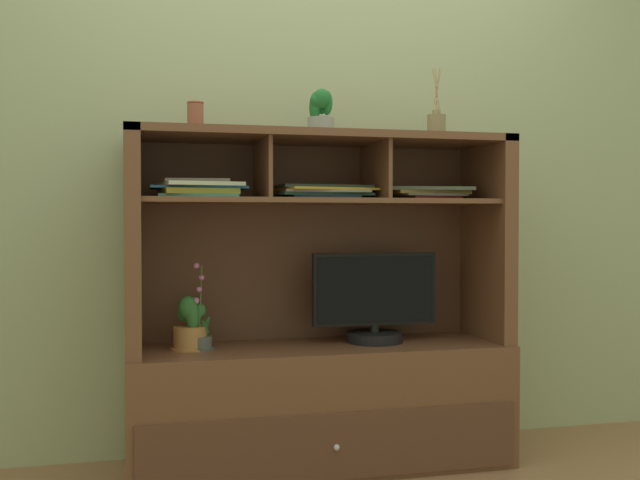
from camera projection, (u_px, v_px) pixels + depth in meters
floor_plane at (320, 467)px, 3.07m from camera, size 6.00×6.00×0.02m
back_wall at (305, 130)px, 3.30m from camera, size 6.00×0.02×2.80m
media_console at (319, 363)px, 3.07m from camera, size 1.54×0.51×1.35m
tv_monitor at (375, 304)px, 3.12m from camera, size 0.53×0.23×0.37m
potted_orchid at (201, 337)px, 2.94m from camera, size 0.10×0.10×0.34m
potted_fern at (191, 325)px, 2.95m from camera, size 0.15×0.15×0.21m
magazine_stack_left at (199, 189)px, 2.89m from camera, size 0.37×0.32×0.07m
magazine_stack_centre at (424, 193)px, 3.20m from camera, size 0.41×0.30×0.05m
magazine_stack_right at (323, 192)px, 3.06m from camera, size 0.41×0.34×0.06m
diffuser_bottle at (436, 125)px, 3.14m from camera, size 0.08×0.08×0.29m
potted_succulent at (320, 112)px, 3.02m from camera, size 0.12×0.12×0.18m
ceramic_vase at (195, 116)px, 2.91m from camera, size 0.07×0.07×0.11m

